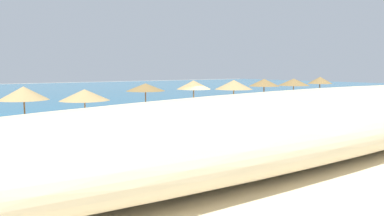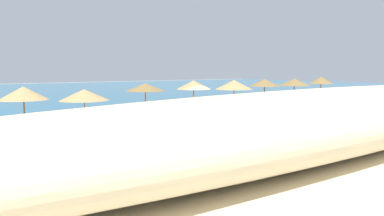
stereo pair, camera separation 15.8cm
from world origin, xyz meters
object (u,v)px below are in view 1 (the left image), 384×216
(beach_umbrella_7, at_px, (294,82))
(lounge_chair_2, at_px, (276,110))
(beach_umbrella_8, at_px, (320,80))
(beach_ball, at_px, (301,118))
(beach_umbrella_6, at_px, (264,83))
(beach_umbrella_3, at_px, (145,87))
(lounge_chair_1, at_px, (310,108))
(beach_umbrella_1, at_px, (24,93))
(beach_umbrella_2, at_px, (85,95))
(beach_umbrella_5, at_px, (234,85))
(lounge_chair_0, at_px, (146,124))
(beach_umbrella_4, at_px, (194,85))

(beach_umbrella_7, height_order, lounge_chair_2, beach_umbrella_7)
(beach_umbrella_8, relative_size, beach_ball, 8.45)
(beach_umbrella_6, height_order, beach_umbrella_7, beach_umbrella_6)
(beach_umbrella_3, bearing_deg, lounge_chair_1, -3.77)
(beach_umbrella_8, height_order, beach_ball, beach_umbrella_8)
(beach_umbrella_1, height_order, beach_umbrella_8, beach_umbrella_8)
(beach_umbrella_6, relative_size, lounge_chair_1, 1.77)
(beach_umbrella_7, bearing_deg, beach_umbrella_2, 179.96)
(beach_ball, bearing_deg, beach_umbrella_5, 139.21)
(beach_umbrella_7, distance_m, lounge_chair_0, 14.46)
(beach_umbrella_7, xyz_separation_m, lounge_chair_2, (-2.96, -0.73, -2.01))
(beach_umbrella_5, xyz_separation_m, beach_umbrella_7, (6.92, 0.26, 0.03))
(beach_umbrella_5, height_order, beach_ball, beach_umbrella_5)
(beach_umbrella_1, height_order, beach_umbrella_4, beach_umbrella_4)
(beach_umbrella_8, bearing_deg, beach_umbrella_1, 179.65)
(beach_umbrella_7, distance_m, lounge_chair_1, 2.51)
(lounge_chair_2, bearing_deg, beach_umbrella_5, 83.54)
(beach_umbrella_5, xyz_separation_m, beach_umbrella_8, (10.45, 0.21, 0.11))
(beach_umbrella_2, relative_size, beach_umbrella_5, 0.94)
(beach_umbrella_4, xyz_separation_m, beach_umbrella_8, (14.00, 0.26, 0.03))
(beach_umbrella_1, bearing_deg, lounge_chair_0, -8.99)
(beach_umbrella_4, bearing_deg, lounge_chair_0, -171.47)
(beach_umbrella_3, height_order, beach_umbrella_4, beach_umbrella_4)
(lounge_chair_0, relative_size, beach_ball, 5.00)
(beach_umbrella_7, relative_size, lounge_chair_0, 1.63)
(lounge_chair_1, bearing_deg, beach_umbrella_6, 81.54)
(beach_umbrella_2, bearing_deg, beach_umbrella_1, 178.45)
(beach_umbrella_3, xyz_separation_m, beach_umbrella_4, (3.34, -0.29, 0.07))
(beach_umbrella_1, height_order, lounge_chair_2, beach_umbrella_1)
(beach_umbrella_4, height_order, beach_umbrella_5, beach_umbrella_4)
(lounge_chair_2, bearing_deg, beach_umbrella_7, -75.85)
(beach_umbrella_1, bearing_deg, beach_ball, -11.30)
(beach_umbrella_3, xyz_separation_m, lounge_chair_0, (-0.48, -0.87, -2.05))
(lounge_chair_0, bearing_deg, beach_ball, -117.49)
(beach_umbrella_1, xyz_separation_m, lounge_chair_0, (6.19, -0.98, -1.95))
(beach_umbrella_5, xyz_separation_m, lounge_chair_1, (7.83, -0.72, -2.09))
(beach_umbrella_3, distance_m, beach_umbrella_6, 10.46)
(beach_umbrella_1, distance_m, beach_umbrella_5, 13.56)
(beach_umbrella_5, relative_size, beach_ball, 8.19)
(beach_umbrella_3, distance_m, beach_umbrella_4, 3.36)
(beach_umbrella_4, bearing_deg, beach_umbrella_6, 3.87)
(lounge_chair_2, distance_m, beach_ball, 2.64)
(lounge_chair_1, bearing_deg, beach_umbrella_1, 93.85)
(beach_umbrella_5, relative_size, beach_umbrella_6, 0.99)
(beach_umbrella_4, bearing_deg, beach_umbrella_5, 0.79)
(beach_umbrella_6, relative_size, beach_umbrella_8, 0.98)
(beach_umbrella_2, height_order, lounge_chair_2, beach_umbrella_2)
(beach_umbrella_6, height_order, lounge_chair_1, beach_umbrella_6)
(beach_umbrella_7, relative_size, lounge_chair_1, 1.75)
(beach_umbrella_6, bearing_deg, beach_umbrella_3, -178.98)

